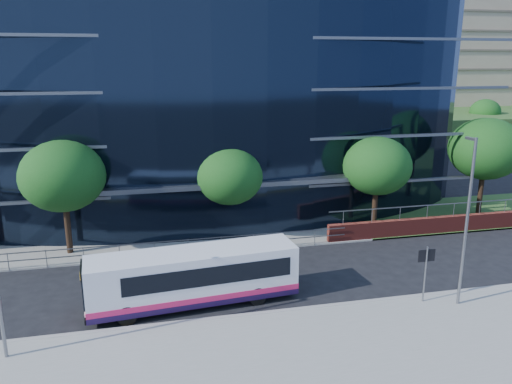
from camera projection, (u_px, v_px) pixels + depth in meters
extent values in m
plane|color=black|center=(323.00, 298.00, 24.73)|extent=(200.00, 200.00, 0.00)
cube|color=gray|center=(367.00, 353.00, 20.00)|extent=(80.00, 8.00, 0.15)
cube|color=gray|center=(331.00, 306.00, 23.77)|extent=(80.00, 0.25, 0.16)
cube|color=gold|center=(329.00, 306.00, 23.97)|extent=(80.00, 0.08, 0.01)
cube|color=gold|center=(328.00, 304.00, 24.12)|extent=(80.00, 0.08, 0.01)
cube|color=gray|center=(183.00, 234.00, 33.80)|extent=(50.00, 8.00, 0.10)
cube|color=black|center=(190.00, 100.00, 44.45)|extent=(38.00, 16.00, 16.00)
cube|color=#595E66|center=(214.00, 185.00, 31.88)|extent=(22.00, 1.20, 0.30)
cube|color=slate|center=(154.00, 242.00, 29.35)|extent=(24.00, 0.05, 0.05)
cube|color=slate|center=(154.00, 250.00, 29.46)|extent=(24.00, 0.05, 0.05)
cylinder|color=slate|center=(154.00, 250.00, 29.47)|extent=(0.04, 0.04, 1.10)
cube|color=#2D511E|center=(387.00, 118.00, 83.86)|extent=(60.00, 42.00, 4.00)
cube|color=tan|center=(388.00, 25.00, 81.90)|extent=(50.00, 12.00, 26.00)
cylinder|color=slate|center=(425.00, 274.00, 23.79)|extent=(0.08, 0.08, 2.80)
cube|color=black|center=(427.00, 256.00, 23.56)|extent=(0.85, 0.06, 0.60)
cylinder|color=black|center=(68.00, 228.00, 30.01)|extent=(0.36, 0.36, 3.30)
ellipsoid|color=#123D11|center=(63.00, 176.00, 29.18)|extent=(4.95, 4.95, 4.21)
cylinder|color=black|center=(230.00, 218.00, 32.68)|extent=(0.36, 0.36, 2.86)
ellipsoid|color=#123D11|center=(230.00, 176.00, 31.96)|extent=(4.29, 4.29, 3.65)
cylinder|color=black|center=(374.00, 209.00, 34.32)|extent=(0.36, 0.36, 3.08)
ellipsoid|color=#123D11|center=(377.00, 166.00, 33.55)|extent=(4.62, 4.62, 3.93)
cylinder|color=black|center=(480.00, 194.00, 37.13)|extent=(0.36, 0.36, 3.52)
ellipsoid|color=#123D11|center=(486.00, 149.00, 36.25)|extent=(5.28, 5.28, 4.49)
cylinder|color=black|center=(388.00, 136.00, 67.18)|extent=(0.36, 0.36, 3.08)
ellipsoid|color=#123D11|center=(390.00, 114.00, 66.41)|extent=(4.62, 4.62, 3.93)
cylinder|color=black|center=(483.00, 131.00, 72.52)|extent=(0.36, 0.36, 2.86)
ellipsoid|color=#123D11|center=(485.00, 112.00, 71.80)|extent=(4.29, 4.29, 3.65)
cylinder|color=slate|center=(467.00, 224.00, 22.88)|extent=(0.14, 0.14, 8.00)
cube|color=slate|center=(471.00, 139.00, 22.21)|extent=(0.15, 0.70, 0.12)
cube|color=silver|center=(194.00, 275.00, 23.81)|extent=(10.07, 3.14, 2.39)
cube|color=#1B0D36|center=(194.00, 295.00, 24.08)|extent=(10.10, 3.20, 0.27)
cube|color=#D11E54|center=(194.00, 290.00, 24.01)|extent=(10.10, 3.20, 0.27)
cube|color=black|center=(205.00, 267.00, 23.88)|extent=(8.10, 3.01, 0.90)
cube|color=black|center=(84.00, 287.00, 22.29)|extent=(0.26, 1.94, 1.40)
cube|color=black|center=(82.00, 270.00, 22.07)|extent=(0.27, 1.85, 0.36)
cube|color=yellow|center=(81.00, 268.00, 22.27)|extent=(0.13, 0.99, 0.20)
cube|color=black|center=(86.00, 312.00, 22.60)|extent=(0.30, 2.16, 0.22)
cylinder|color=black|center=(127.00, 315.00, 22.18)|extent=(0.92, 0.35, 0.90)
cylinder|color=black|center=(257.00, 296.00, 24.01)|extent=(0.92, 0.35, 0.90)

